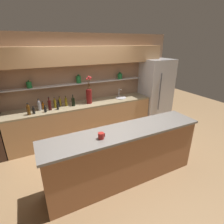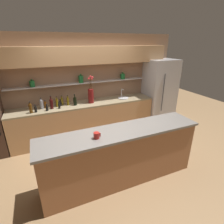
{
  "view_description": "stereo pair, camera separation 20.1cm",
  "coord_description": "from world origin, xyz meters",
  "px_view_note": "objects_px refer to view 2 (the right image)",
  "views": [
    {
      "loc": [
        -1.36,
        -2.85,
        2.39
      ],
      "look_at": [
        0.23,
        0.3,
        0.97
      ],
      "focal_mm": 28.0,
      "sensor_mm": 36.0,
      "label": 1
    },
    {
      "loc": [
        -1.18,
        -2.94,
        2.39
      ],
      "look_at": [
        0.23,
        0.3,
        0.97
      ],
      "focal_mm": 28.0,
      "sensor_mm": 36.0,
      "label": 2
    }
  ],
  "objects_px": {
    "bottle_oil_0": "(57,103)",
    "bottle_oil_1": "(68,101)",
    "bottle_sauce_11": "(59,106)",
    "bottle_wine_5": "(51,104)",
    "refrigerator": "(159,92)",
    "bottle_sauce_8": "(45,105)",
    "bottle_spirit_2": "(31,108)",
    "sink_fixture": "(123,97)",
    "bottle_wine_4": "(75,101)",
    "bottle_spirit_3": "(42,104)",
    "flower_vase": "(91,95)",
    "bottle_sauce_10": "(36,109)",
    "bottle_sauce_6": "(60,103)",
    "bottle_oil_9": "(62,101)",
    "bottle_sauce_7": "(47,108)",
    "coffee_mug": "(97,135)"
  },
  "relations": [
    {
      "from": "refrigerator",
      "to": "bottle_oil_0",
      "type": "xyz_separation_m",
      "value": [
        -2.99,
        0.07,
        0.06
      ]
    },
    {
      "from": "bottle_spirit_3",
      "to": "bottle_oil_9",
      "type": "distance_m",
      "value": 0.5
    },
    {
      "from": "refrigerator",
      "to": "bottle_sauce_11",
      "type": "xyz_separation_m",
      "value": [
        -2.95,
        -0.08,
        0.02
      ]
    },
    {
      "from": "bottle_wine_4",
      "to": "bottle_sauce_6",
      "type": "xyz_separation_m",
      "value": [
        -0.34,
        0.09,
        -0.03
      ]
    },
    {
      "from": "bottle_sauce_8",
      "to": "bottle_sauce_11",
      "type": "bearing_deg",
      "value": -29.85
    },
    {
      "from": "bottle_spirit_3",
      "to": "bottle_wine_5",
      "type": "height_order",
      "value": "bottle_wine_5"
    },
    {
      "from": "bottle_sauce_7",
      "to": "coffee_mug",
      "type": "bearing_deg",
      "value": -71.66
    },
    {
      "from": "bottle_spirit_2",
      "to": "bottle_wine_4",
      "type": "bearing_deg",
      "value": 7.07
    },
    {
      "from": "refrigerator",
      "to": "bottle_spirit_3",
      "type": "distance_m",
      "value": 3.34
    },
    {
      "from": "sink_fixture",
      "to": "coffee_mug",
      "type": "height_order",
      "value": "sink_fixture"
    },
    {
      "from": "flower_vase",
      "to": "bottle_wine_4",
      "type": "bearing_deg",
      "value": -177.2
    },
    {
      "from": "bottle_sauce_10",
      "to": "bottle_sauce_6",
      "type": "bearing_deg",
      "value": 19.06
    },
    {
      "from": "bottle_wine_4",
      "to": "bottle_sauce_8",
      "type": "xyz_separation_m",
      "value": [
        -0.69,
        0.09,
        -0.02
      ]
    },
    {
      "from": "flower_vase",
      "to": "bottle_oil_1",
      "type": "distance_m",
      "value": 0.59
    },
    {
      "from": "refrigerator",
      "to": "bottle_wine_5",
      "type": "height_order",
      "value": "refrigerator"
    },
    {
      "from": "flower_vase",
      "to": "bottle_sauce_6",
      "type": "xyz_separation_m",
      "value": [
        -0.77,
        0.07,
        -0.14
      ]
    },
    {
      "from": "bottle_sauce_7",
      "to": "coffee_mug",
      "type": "xyz_separation_m",
      "value": [
        0.59,
        -1.79,
        0.08
      ]
    },
    {
      "from": "bottle_wine_5",
      "to": "sink_fixture",
      "type": "bearing_deg",
      "value": 2.15
    },
    {
      "from": "refrigerator",
      "to": "bottle_sauce_8",
      "type": "distance_m",
      "value": 3.25
    },
    {
      "from": "bottle_wine_5",
      "to": "bottle_oil_1",
      "type": "bearing_deg",
      "value": 14.7
    },
    {
      "from": "bottle_spirit_2",
      "to": "bottle_wine_5",
      "type": "bearing_deg",
      "value": 11.87
    },
    {
      "from": "flower_vase",
      "to": "bottle_sauce_11",
      "type": "height_order",
      "value": "flower_vase"
    },
    {
      "from": "bottle_oil_1",
      "to": "bottle_spirit_3",
      "type": "bearing_deg",
      "value": -177.99
    },
    {
      "from": "sink_fixture",
      "to": "bottle_sauce_8",
      "type": "relative_size",
      "value": 1.56
    },
    {
      "from": "bottle_spirit_3",
      "to": "bottle_sauce_8",
      "type": "height_order",
      "value": "bottle_spirit_3"
    },
    {
      "from": "bottle_wine_4",
      "to": "bottle_sauce_11",
      "type": "distance_m",
      "value": 0.41
    },
    {
      "from": "sink_fixture",
      "to": "bottle_wine_5",
      "type": "height_order",
      "value": "bottle_wine_5"
    },
    {
      "from": "bottle_oil_0",
      "to": "coffee_mug",
      "type": "relative_size",
      "value": 2.32
    },
    {
      "from": "bottle_spirit_3",
      "to": "bottle_sauce_11",
      "type": "relative_size",
      "value": 1.66
    },
    {
      "from": "bottle_spirit_2",
      "to": "sink_fixture",
      "type": "bearing_deg",
      "value": 4.03
    },
    {
      "from": "bottle_sauce_8",
      "to": "coffee_mug",
      "type": "distance_m",
      "value": 2.09
    },
    {
      "from": "sink_fixture",
      "to": "bottle_sauce_10",
      "type": "relative_size",
      "value": 1.68
    },
    {
      "from": "flower_vase",
      "to": "bottle_sauce_8",
      "type": "xyz_separation_m",
      "value": [
        -1.11,
        0.07,
        -0.13
      ]
    },
    {
      "from": "bottle_oil_0",
      "to": "bottle_wine_5",
      "type": "height_order",
      "value": "bottle_wine_5"
    },
    {
      "from": "bottle_wine_5",
      "to": "bottle_spirit_2",
      "type": "bearing_deg",
      "value": -168.13
    },
    {
      "from": "bottle_sauce_7",
      "to": "bottle_sauce_11",
      "type": "relative_size",
      "value": 1.01
    },
    {
      "from": "bottle_sauce_10",
      "to": "bottle_sauce_11",
      "type": "xyz_separation_m",
      "value": [
        0.52,
        0.03,
        -0.0
      ]
    },
    {
      "from": "refrigerator",
      "to": "bottle_oil_0",
      "type": "relative_size",
      "value": 7.54
    },
    {
      "from": "bottle_sauce_11",
      "to": "bottle_wine_5",
      "type": "bearing_deg",
      "value": 161.93
    },
    {
      "from": "bottle_oil_0",
      "to": "bottle_sauce_8",
      "type": "distance_m",
      "value": 0.27
    },
    {
      "from": "bottle_wine_4",
      "to": "bottle_wine_5",
      "type": "height_order",
      "value": "bottle_wine_5"
    },
    {
      "from": "bottle_sauce_8",
      "to": "bottle_oil_9",
      "type": "distance_m",
      "value": 0.41
    },
    {
      "from": "bottle_oil_0",
      "to": "bottle_oil_1",
      "type": "bearing_deg",
      "value": 2.02
    },
    {
      "from": "bottle_sauce_6",
      "to": "sink_fixture",
      "type": "bearing_deg",
      "value": -1.48
    },
    {
      "from": "bottle_oil_0",
      "to": "bottle_sauce_11",
      "type": "distance_m",
      "value": 0.16
    },
    {
      "from": "flower_vase",
      "to": "bottle_sauce_7",
      "type": "relative_size",
      "value": 4.32
    },
    {
      "from": "bottle_spirit_3",
      "to": "bottle_sauce_11",
      "type": "bearing_deg",
      "value": -19.83
    },
    {
      "from": "refrigerator",
      "to": "bottle_wine_4",
      "type": "relative_size",
      "value": 6.66
    },
    {
      "from": "bottle_sauce_8",
      "to": "bottle_oil_9",
      "type": "bearing_deg",
      "value": 10.83
    },
    {
      "from": "bottle_sauce_11",
      "to": "bottle_sauce_10",
      "type": "bearing_deg",
      "value": -176.98
    }
  ]
}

